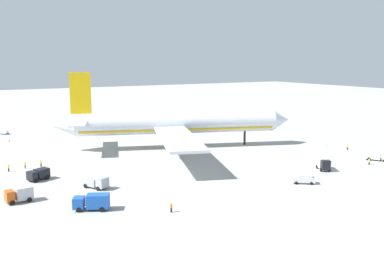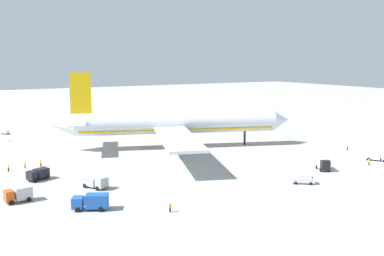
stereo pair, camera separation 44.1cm
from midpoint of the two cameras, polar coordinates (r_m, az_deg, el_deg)
name	(u,v)px [view 1 (the left image)]	position (r m, az deg, el deg)	size (l,w,h in m)	color
ground_plane	(178,147)	(132.51, -1.99, -2.55)	(600.00, 600.00, 0.00)	#9E9E99
airliner	(174,123)	(131.12, -2.56, 0.64)	(70.87, 75.56, 23.02)	silver
service_truck_0	(323,164)	(109.70, 16.91, -4.55)	(3.96, 4.97, 2.78)	black
service_truck_1	(20,194)	(88.21, -22.02, -8.13)	(5.08, 2.96, 2.79)	#BF4C14
service_truck_2	(377,155)	(124.76, 23.27, -3.26)	(5.09, 6.45, 2.83)	white
service_truck_3	(96,182)	(92.77, -12.76, -7.00)	(4.67, 6.02, 2.52)	#999EA5
service_truck_4	(93,202)	(79.80, -13.21, -9.48)	(6.67, 4.98, 2.88)	#194CA5
service_truck_5	(39,174)	(102.27, -19.79, -5.77)	(5.22, 4.08, 2.46)	black
service_van	(304,179)	(96.87, 14.47, -6.55)	(4.92, 4.37, 1.97)	silver
baggage_cart_0	(5,132)	(169.08, -23.65, -0.52)	(2.92, 2.90, 1.42)	#26598C
ground_worker_0	(25,165)	(114.42, -21.37, -4.57)	(0.57, 0.57, 1.78)	#3F3F47
ground_worker_1	(171,207)	(76.98, -2.94, -10.48)	(0.56, 0.56, 1.71)	black
ground_worker_2	(369,162)	(118.93, 22.35, -4.13)	(0.46, 0.46, 1.75)	black
ground_worker_3	(41,163)	(114.79, -19.50, -4.43)	(0.41, 0.41, 1.76)	black
ground_worker_4	(347,147)	(136.13, 19.83, -2.39)	(0.47, 0.47, 1.75)	black
ground_worker_5	(9,168)	(112.80, -23.25, -4.88)	(0.41, 0.41, 1.73)	black
traffic_cone_0	(9,141)	(153.37, -23.18, -1.59)	(0.36, 0.36, 0.55)	orange
traffic_cone_1	(198,124)	(177.32, 0.73, 0.49)	(0.36, 0.36, 0.55)	orange
traffic_cone_2	(328,144)	(142.84, 17.48, -2.01)	(0.36, 0.36, 0.55)	orange
traffic_cone_3	(9,140)	(154.67, -23.15, -1.50)	(0.36, 0.36, 0.55)	orange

